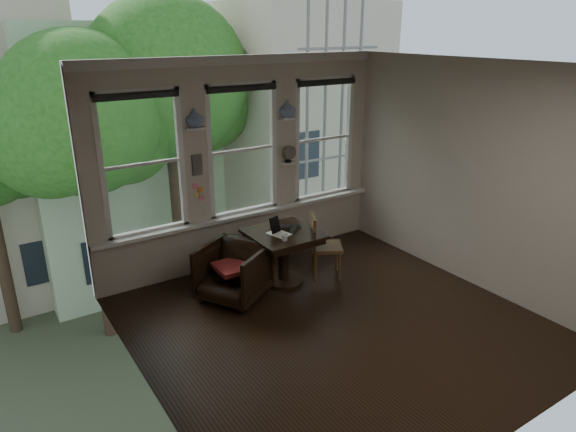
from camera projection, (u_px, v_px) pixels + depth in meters
ground at (335, 324)px, 6.16m from camera, size 4.50×4.50×0.00m
ceiling at (345, 65)px, 5.12m from camera, size 4.50×4.50×0.00m
wall_back at (242, 164)px, 7.41m from camera, size 4.50×0.00×4.50m
wall_front at (526, 288)px, 3.88m from camera, size 4.50×0.00×4.50m
wall_left at (138, 252)px, 4.48m from camera, size 0.00×4.50×4.50m
wall_right at (472, 176)px, 6.80m from camera, size 0.00×4.50×4.50m
window_left at (142, 164)px, 6.59m from camera, size 1.10×0.12×1.90m
window_center at (241, 150)px, 7.34m from camera, size 1.10×0.12×1.90m
window_right at (322, 139)px, 8.08m from camera, size 1.10×0.12×1.90m
shelf_left at (195, 128)px, 6.75m from camera, size 0.26×0.16×0.03m
shelf_right at (287, 118)px, 7.49m from camera, size 0.26×0.16×0.03m
intercom at (197, 165)px, 6.94m from camera, size 0.14×0.06×0.28m
sticky_notes at (198, 189)px, 7.07m from camera, size 0.16×0.01×0.24m
desk_fan at (288, 157)px, 7.68m from camera, size 0.20×0.20×0.24m
vase_left at (195, 118)px, 6.70m from camera, size 0.24×0.24×0.25m
vase_right at (287, 109)px, 7.45m from camera, size 0.24×0.24×0.25m
table at (283, 258)px, 7.05m from camera, size 0.90×0.90×0.75m
armchair_left at (233, 272)px, 6.64m from camera, size 1.10×1.09×0.74m
cushion_red at (233, 267)px, 6.61m from camera, size 0.45×0.45×0.06m
side_chair_right at (327, 246)px, 7.20m from camera, size 0.58×0.58×0.92m
laptop at (289, 228)px, 7.03m from camera, size 0.40×0.35×0.03m
mug at (285, 238)px, 6.63m from camera, size 0.10×0.10×0.09m
drinking_glass at (294, 230)px, 6.88m from camera, size 0.14×0.14×0.09m
tablet at (275, 225)px, 6.88m from camera, size 0.18×0.12×0.22m
papers at (279, 234)px, 6.87m from camera, size 0.29×0.35×0.00m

